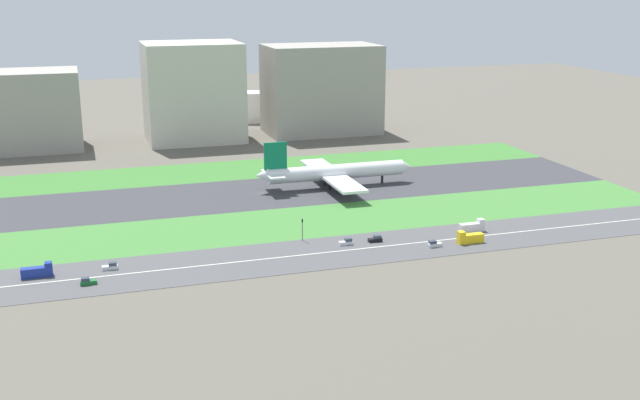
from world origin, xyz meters
TOP-DOWN VIEW (x-y plane):
  - ground_plane at (0.00, 0.00)m, footprint 800.00×800.00m
  - runway at (0.00, 0.00)m, footprint 280.00×46.00m
  - grass_median_north at (0.00, 41.00)m, footprint 280.00×36.00m
  - grass_median_south at (0.00, -41.00)m, footprint 280.00×36.00m
  - highway at (0.00, -73.00)m, footprint 280.00×28.00m
  - highway_centerline at (0.00, -73.00)m, footprint 266.00×0.50m
  - airliner at (29.17, 0.00)m, footprint 65.00×56.00m
  - car_1 at (11.01, -68.00)m, footprint 4.40×1.80m
  - car_3 at (-60.27, -68.00)m, footprint 4.40×1.80m
  - car_4 at (-66.84, -78.00)m, footprint 4.40×1.80m
  - car_2 at (36.25, -78.00)m, footprint 4.40×1.80m
  - truck_2 at (48.44, -78.00)m, footprint 8.40×2.50m
  - truck_1 at (54.86, -68.00)m, footprint 8.40×2.50m
  - car_5 at (20.80, -68.00)m, footprint 4.40×1.80m
  - truck_0 at (-79.81, -68.00)m, footprint 8.40×2.50m
  - traffic_light at (-0.97, -60.01)m, footprint 0.36×0.50m
  - terminal_building at (-90.00, 114.00)m, footprint 52.43×34.08m
  - hangar_building at (-8.19, 114.00)m, footprint 48.16×39.62m
  - office_tower at (60.69, 114.00)m, footprint 59.47×36.65m
  - fuel_tank_west at (7.39, 159.00)m, footprint 17.70×17.70m
  - fuel_tank_centre at (31.50, 159.00)m, footprint 16.87×16.87m
  - fuel_tank_east at (57.87, 159.00)m, footprint 23.00×23.00m

SIDE VIEW (x-z plane):
  - ground_plane at x=0.00m, z-range 0.00..0.00m
  - runway at x=0.00m, z-range 0.00..0.10m
  - grass_median_north at x=0.00m, z-range 0.00..0.10m
  - grass_median_south at x=0.00m, z-range 0.00..0.10m
  - highway at x=0.00m, z-range 0.00..0.10m
  - highway_centerline at x=0.00m, z-range 0.10..0.11m
  - car_1 at x=11.01m, z-range -0.08..1.92m
  - car_3 at x=-60.27m, z-range -0.08..1.92m
  - car_4 at x=-66.84m, z-range -0.08..1.92m
  - car_2 at x=36.25m, z-range -0.08..1.92m
  - car_5 at x=20.80m, z-range -0.08..1.92m
  - truck_2 at x=48.44m, z-range -0.33..3.67m
  - truck_1 at x=54.86m, z-range -0.33..3.67m
  - truck_0 at x=-79.81m, z-range -0.33..3.67m
  - traffic_light at x=-0.97m, z-range 0.69..7.89m
  - fuel_tank_west at x=7.39m, z-range 0.00..12.09m
  - airliner at x=29.17m, z-range -3.62..16.08m
  - fuel_tank_east at x=57.87m, z-range 0.00..16.15m
  - fuel_tank_centre at x=31.50m, z-range 0.00..17.30m
  - terminal_building at x=-90.00m, z-range 0.00..38.27m
  - office_tower at x=60.69m, z-range 0.00..47.06m
  - hangar_building at x=-8.19m, z-range 0.00..49.85m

